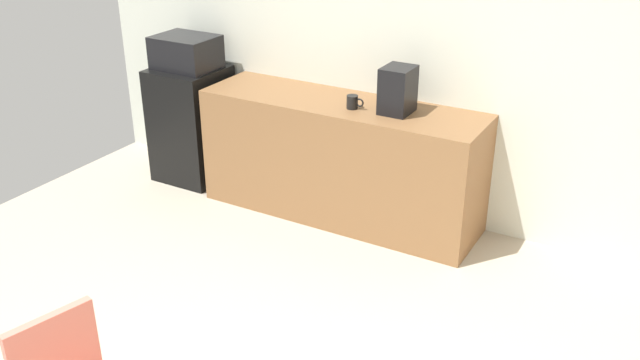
# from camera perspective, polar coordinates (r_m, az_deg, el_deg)

# --- Properties ---
(wall_back) EXTENTS (6.00, 0.10, 2.60)m
(wall_back) POSITION_cam_1_polar(r_m,az_deg,el_deg) (4.96, 10.06, 10.70)
(wall_back) COLOR silver
(wall_back) RESTS_ON ground_plane
(counter_block) EXTENTS (2.11, 0.60, 0.90)m
(counter_block) POSITION_cam_1_polar(r_m,az_deg,el_deg) (5.16, 1.70, 1.68)
(counter_block) COLOR brown
(counter_block) RESTS_ON ground_plane
(mini_fridge) EXTENTS (0.54, 0.54, 0.95)m
(mini_fridge) POSITION_cam_1_polar(r_m,az_deg,el_deg) (5.90, -10.46, 4.59)
(mini_fridge) COLOR black
(mini_fridge) RESTS_ON ground_plane
(microwave) EXTENTS (0.48, 0.38, 0.26)m
(microwave) POSITION_cam_1_polar(r_m,az_deg,el_deg) (5.72, -10.94, 10.26)
(microwave) COLOR black
(microwave) RESTS_ON mini_fridge
(mug_white) EXTENTS (0.13, 0.08, 0.09)m
(mug_white) POSITION_cam_1_polar(r_m,az_deg,el_deg) (4.86, 2.70, 6.41)
(mug_white) COLOR black
(mug_white) RESTS_ON counter_block
(coffee_maker) EXTENTS (0.20, 0.24, 0.32)m
(coffee_maker) POSITION_cam_1_polar(r_m,az_deg,el_deg) (4.77, 6.40, 7.35)
(coffee_maker) COLOR black
(coffee_maker) RESTS_ON counter_block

